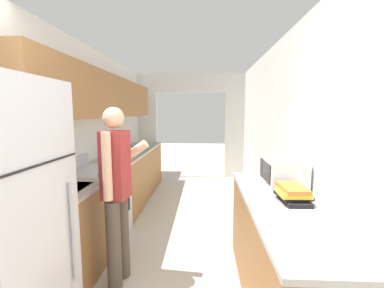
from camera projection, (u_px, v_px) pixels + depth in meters
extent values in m
cube|color=silver|center=(65.00, 141.00, 3.01)|extent=(0.06, 7.60, 2.50)
cube|color=brown|center=(108.00, 97.00, 3.83)|extent=(0.32, 4.01, 0.61)
cube|color=silver|center=(291.00, 143.00, 2.89)|extent=(0.06, 7.60, 2.50)
cube|color=silver|center=(144.00, 135.00, 6.24)|extent=(0.65, 0.06, 2.05)
cube|color=silver|center=(239.00, 136.00, 6.13)|extent=(0.65, 0.06, 2.05)
cube|color=silver|center=(191.00, 83.00, 6.03)|extent=(2.95, 0.06, 0.45)
cube|color=brown|center=(64.00, 237.00, 2.40)|extent=(0.60, 0.78, 0.87)
cube|color=gray|center=(61.00, 190.00, 2.33)|extent=(0.62, 0.79, 0.03)
cube|color=brown|center=(134.00, 175.00, 4.75)|extent=(0.60, 2.49, 0.87)
cube|color=gray|center=(133.00, 151.00, 4.70)|extent=(0.62, 2.50, 0.03)
cube|color=#9EA3A8|center=(61.00, 188.00, 2.34)|extent=(0.42, 0.44, 0.00)
cube|color=brown|center=(284.00, 258.00, 2.05)|extent=(0.60, 1.87, 0.87)
cube|color=gray|center=(286.00, 204.00, 2.00)|extent=(0.62, 1.89, 0.03)
cube|color=black|center=(44.00, 164.00, 1.50)|extent=(0.01, 0.72, 0.01)
cylinder|color=#99999E|center=(73.00, 232.00, 1.80)|extent=(0.02, 0.02, 0.72)
cube|color=#B7B7BC|center=(98.00, 206.00, 3.15)|extent=(0.62, 0.75, 0.90)
cube|color=black|center=(124.00, 206.00, 3.13)|extent=(0.01, 0.51, 0.27)
cylinder|color=#B7B7BC|center=(125.00, 188.00, 3.10)|extent=(0.02, 0.60, 0.02)
cube|color=#B7B7BC|center=(73.00, 164.00, 3.10)|extent=(0.04, 0.75, 0.14)
cylinder|color=#232328|center=(101.00, 173.00, 2.92)|extent=(0.16, 0.16, 0.01)
cylinder|color=#232328|center=(112.00, 167.00, 3.25)|extent=(0.16, 0.16, 0.01)
cylinder|color=#232328|center=(80.00, 173.00, 2.94)|extent=(0.16, 0.16, 0.01)
cylinder|color=#232328|center=(93.00, 167.00, 3.26)|extent=(0.16, 0.16, 0.01)
cylinder|color=#4C4238|center=(114.00, 245.00, 2.30)|extent=(0.15, 0.15, 0.82)
cylinder|color=#4C4238|center=(122.00, 236.00, 2.46)|extent=(0.15, 0.15, 0.82)
cube|color=maroon|center=(115.00, 165.00, 2.29)|extent=(0.24, 0.24, 0.61)
cylinder|color=#DBAD89|center=(107.00, 167.00, 2.15)|extent=(0.09, 0.09, 0.58)
cylinder|color=#DBAD89|center=(122.00, 160.00, 2.43)|extent=(0.53, 0.15, 0.40)
sphere|color=#DBAD89|center=(113.00, 118.00, 2.24)|extent=(0.19, 0.19, 0.19)
cube|color=white|center=(283.00, 171.00, 2.45)|extent=(0.33, 0.48, 0.26)
cube|color=black|center=(266.00, 172.00, 2.41)|extent=(0.01, 0.29, 0.18)
cube|color=#38383D|center=(261.00, 167.00, 2.62)|extent=(0.01, 0.10, 0.19)
cube|color=black|center=(294.00, 200.00, 1.98)|extent=(0.19, 0.30, 0.03)
cube|color=black|center=(293.00, 195.00, 2.00)|extent=(0.25, 0.25, 0.03)
cube|color=gold|center=(293.00, 193.00, 1.97)|extent=(0.22, 0.22, 0.03)
cube|color=#C67028|center=(292.00, 188.00, 1.99)|extent=(0.19, 0.30, 0.03)
cube|color=#B7B7BC|center=(110.00, 159.00, 3.80)|extent=(0.17, 0.21, 0.00)
cube|color=black|center=(106.00, 160.00, 3.62)|extent=(0.09, 0.10, 0.02)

